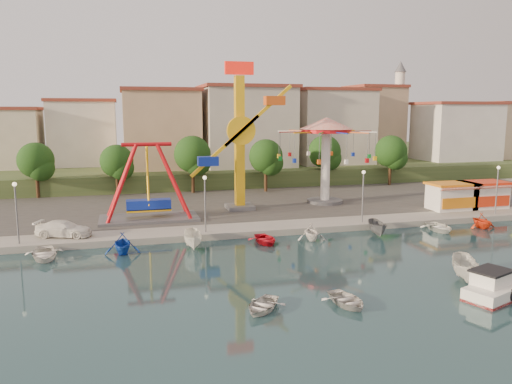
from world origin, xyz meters
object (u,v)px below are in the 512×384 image
object	(u,v)px
skiff	(465,269)
cabin_motorboat	(498,289)
pirate_ship_ride	(148,183)
rowboat_a	(347,300)
van	(64,229)
kamikaze_tower	(244,141)
wave_swinger	(326,141)

from	to	relation	value
skiff	cabin_motorboat	bearing A→B (deg)	-61.16
pirate_ship_ride	cabin_motorboat	world-z (taller)	pirate_ship_ride
rowboat_a	van	bearing A→B (deg)	124.12
kamikaze_tower	cabin_motorboat	size ratio (longest dim) A/B	2.77
cabin_motorboat	wave_swinger	bearing A→B (deg)	67.15
pirate_ship_ride	wave_swinger	xyz separation A→B (m)	(21.39, 4.28, 3.80)
rowboat_a	skiff	world-z (taller)	skiff
cabin_motorboat	rowboat_a	bearing A→B (deg)	152.28
pirate_ship_ride	kamikaze_tower	bearing A→B (deg)	14.59
skiff	van	bearing A→B (deg)	177.42
cabin_motorboat	rowboat_a	size ratio (longest dim) A/B	1.82
kamikaze_tower	cabin_motorboat	world-z (taller)	kamikaze_tower
wave_swinger	cabin_motorboat	distance (m)	31.62
rowboat_a	skiff	bearing A→B (deg)	3.71
kamikaze_tower	wave_swinger	bearing A→B (deg)	7.93
cabin_motorboat	van	distance (m)	35.24
pirate_ship_ride	cabin_motorboat	xyz separation A→B (m)	(20.46, -26.38, -3.87)
pirate_ship_ride	skiff	bearing A→B (deg)	-48.39
wave_swinger	kamikaze_tower	bearing A→B (deg)	-172.07
rowboat_a	van	xyz separation A→B (m)	(-18.24, 19.95, 0.98)
pirate_ship_ride	van	distance (m)	9.87
pirate_ship_ride	kamikaze_tower	size ratio (longest dim) A/B	0.61
skiff	van	xyz separation A→B (m)	(-28.26, 17.81, 0.49)
kamikaze_tower	rowboat_a	distance (m)	29.18
van	skiff	bearing A→B (deg)	-103.66
van	cabin_motorboat	bearing A→B (deg)	-108.23
pirate_ship_ride	rowboat_a	size ratio (longest dim) A/B	3.06
kamikaze_tower	van	size ratio (longest dim) A/B	3.35
rowboat_a	van	distance (m)	27.05
cabin_motorboat	skiff	size ratio (longest dim) A/B	1.39
cabin_motorboat	rowboat_a	distance (m)	10.04
wave_swinger	cabin_motorboat	xyz separation A→B (m)	(-0.93, -30.67, -7.67)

